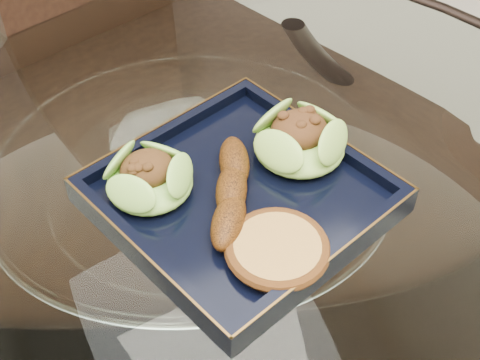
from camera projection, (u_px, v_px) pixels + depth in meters
name	position (u px, v px, depth m)	size (l,w,h in m)	color
dining_table	(200.00, 290.00, 0.86)	(1.13, 1.13, 0.77)	white
dining_chair	(162.00, 142.00, 1.20)	(0.49, 0.49, 0.90)	black
navy_plate	(240.00, 199.00, 0.73)	(0.27, 0.27, 0.02)	black
lettuce_wrap_left	(149.00, 179.00, 0.72)	(0.09, 0.09, 0.03)	#5DA22F
lettuce_wrap_right	(300.00, 141.00, 0.76)	(0.10, 0.10, 0.04)	#62972B
roasted_plantain	(232.00, 190.00, 0.71)	(0.16, 0.03, 0.03)	#602E0A
crumb_patty	(277.00, 250.00, 0.66)	(0.09, 0.09, 0.02)	#CA8E43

